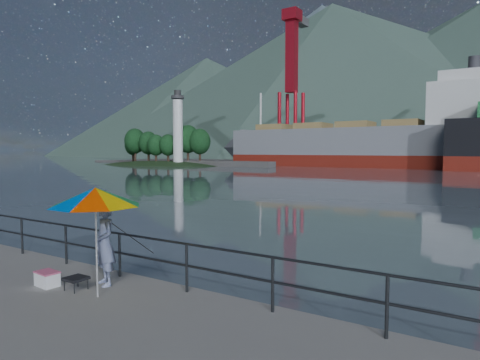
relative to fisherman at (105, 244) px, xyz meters
The scene contains 9 objects.
harbor_water 128.90m from the fisherman, 90.54° to the left, with size 500.00×280.00×0.00m, color #50606B.
guardrail 1.40m from the fisherman, 153.97° to the left, with size 22.00×0.06×1.03m.
lighthouse_islet 82.85m from the fisherman, 132.70° to the left, with size 48.00×26.40×19.20m.
fisherman is the anchor object (origin of this frame).
beach_umbrella 1.35m from the fisherman, 50.75° to the right, with size 2.33×2.33×2.18m.
folding_stool 0.97m from the fisherman, 111.52° to the right, with size 0.42×0.42×0.27m.
cooler_bag 1.44m from the fisherman, 142.69° to the right, with size 0.50×0.33×0.29m, color white.
fishing_rod 1.28m from the fisherman, 103.26° to the left, with size 0.02×0.02×2.10m, color black.
bulk_carrier 74.93m from the fisherman, 101.76° to the left, with size 51.10×8.84×14.50m.
Camera 1 is at (8.59, -4.93, 2.91)m, focal length 32.00 mm.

